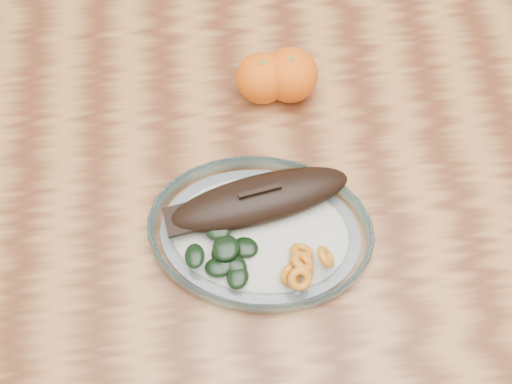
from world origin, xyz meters
TOP-DOWN VIEW (x-y plane):
  - ground at (0.00, 0.00)m, footprint 3.00×3.00m
  - dining_table at (0.00, 0.00)m, footprint 1.20×0.80m
  - plated_meal at (-0.08, -0.09)m, footprint 0.66×0.66m
  - orange_left at (-0.01, 0.15)m, footprint 0.09×0.09m
  - orange_right at (-0.05, 0.15)m, footprint 0.08×0.08m

SIDE VIEW (x-z plane):
  - ground at x=0.00m, z-range 0.00..0.00m
  - dining_table at x=0.00m, z-range 0.28..1.03m
  - plated_meal at x=-0.08m, z-range 0.73..0.81m
  - orange_right at x=-0.05m, z-range 0.75..0.83m
  - orange_left at x=-0.01m, z-range 0.75..0.84m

